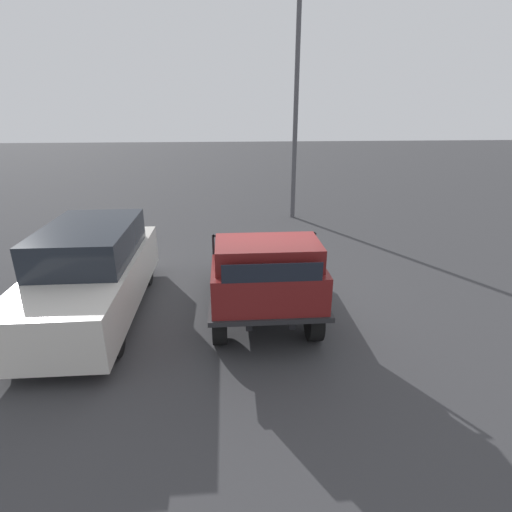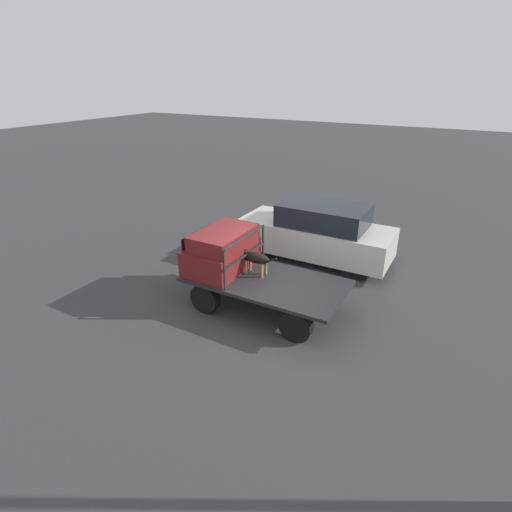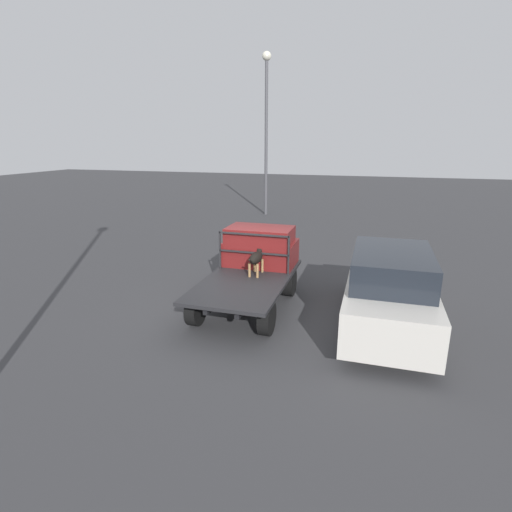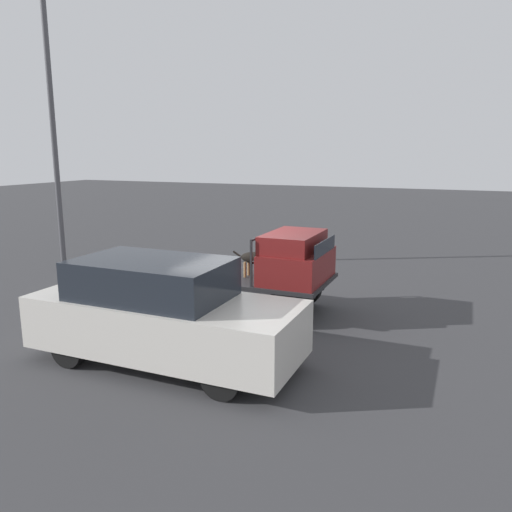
% 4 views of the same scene
% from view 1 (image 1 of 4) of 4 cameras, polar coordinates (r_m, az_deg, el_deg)
% --- Properties ---
extents(ground_plane, '(80.00, 80.00, 0.00)m').
position_cam_1_polar(ground_plane, '(8.09, 0.76, -7.47)').
color(ground_plane, '#38383A').
extents(flatbed_truck, '(3.73, 1.94, 0.78)m').
position_cam_1_polar(flatbed_truck, '(7.84, 0.78, -3.80)').
color(flatbed_truck, black).
rests_on(flatbed_truck, ground).
extents(truck_cab, '(1.20, 1.82, 1.01)m').
position_cam_1_polar(truck_cab, '(6.48, 1.72, -2.59)').
color(truck_cab, maroon).
rests_on(truck_cab, flatbed_truck).
extents(truck_headboard, '(0.04, 1.82, 0.96)m').
position_cam_1_polar(truck_headboard, '(7.02, 1.20, 0.65)').
color(truck_headboard, '#232326').
rests_on(truck_headboard, flatbed_truck).
extents(dog, '(1.12, 0.27, 0.69)m').
position_cam_1_polar(dog, '(7.20, 0.05, -0.55)').
color(dog, '#9E7547').
rests_on(dog, flatbed_truck).
extents(parked_sedan, '(4.49, 1.74, 1.74)m').
position_cam_1_polar(parked_sedan, '(8.14, -22.48, -2.24)').
color(parked_sedan, black).
rests_on(parked_sedan, ground).
extents(light_pole_near, '(0.46, 0.46, 8.14)m').
position_cam_1_polar(light_pole_near, '(14.32, 5.94, 26.12)').
color(light_pole_near, '#4C4C51').
rests_on(light_pole_near, ground).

